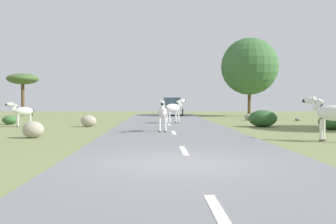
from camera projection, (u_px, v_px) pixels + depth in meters
name	position (u px, v px, depth m)	size (l,w,h in m)	color
ground_plane	(177.00, 164.00, 8.49)	(90.00, 90.00, 0.00)	olive
road	(190.00, 163.00, 8.50)	(6.00, 64.00, 0.05)	slate
lane_markings	(195.00, 170.00, 7.50)	(0.16, 56.00, 0.01)	silver
zebra_0	(162.00, 113.00, 17.01)	(0.42, 1.55, 1.46)	silver
zebra_1	(22.00, 112.00, 20.91)	(1.42, 0.90, 1.44)	silver
zebra_2	(174.00, 108.00, 23.61)	(1.48, 1.19, 1.60)	silver
zebra_3	(331.00, 114.00, 13.32)	(1.48, 1.33, 1.67)	silver
car_0	(172.00, 107.00, 36.37)	(2.19, 4.43, 1.74)	silver
tree_0	(249.00, 66.00, 36.19)	(5.51, 5.51, 7.57)	brown
tree_1	(23.00, 80.00, 36.40)	(3.00, 3.00, 4.15)	brown
bush_0	(10.00, 120.00, 23.20)	(0.91, 0.82, 0.54)	#386633
bush_1	(332.00, 122.00, 18.84)	(1.32, 1.19, 0.79)	#2D5628
bush_2	(263.00, 118.00, 20.95)	(1.59, 1.43, 0.95)	#2D5628
rock_0	(298.00, 119.00, 27.48)	(0.42, 0.43, 0.21)	gray
rock_1	(249.00, 117.00, 28.07)	(0.76, 0.77, 0.50)	gray
rock_3	(33.00, 130.00, 14.62)	(0.83, 0.71, 0.65)	#A89E8C
rock_4	(88.00, 121.00, 21.01)	(0.86, 0.67, 0.64)	#A89E8C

